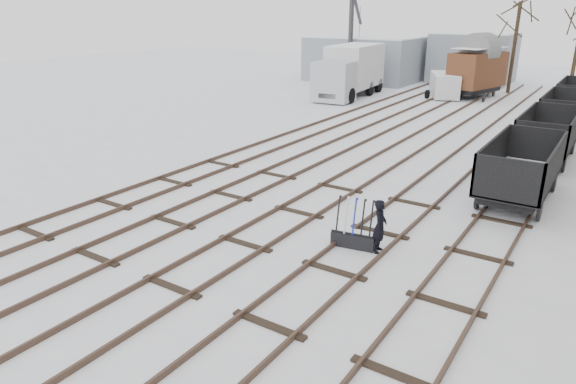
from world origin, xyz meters
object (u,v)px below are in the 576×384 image
Objects in this scene: box_van_wagon at (477,69)px; crane at (351,60)px; worker at (380,226)px; panel_van at (444,85)px; freight_wagon_a at (520,178)px; ground_frame at (354,238)px; lorry at (350,71)px.

crane is (-11.19, 0.59, 0.07)m from box_van_wagon.
worker is 0.35× the size of panel_van.
crane reaches higher than box_van_wagon.
freight_wagon_a reaches higher than worker.
freight_wagon_a is 0.98× the size of box_van_wagon.
box_van_wagon is at bearing 5.14° from panel_van.
crane is (-15.26, 29.90, 2.00)m from ground_frame.
box_van_wagon reaches higher than freight_wagon_a.
box_van_wagon reaches higher than ground_frame.
worker is at bearing -1.64° from ground_frame.
crane is at bearing 16.12° from worker.
worker is 33.86m from crane.
worker is at bearing -65.98° from lorry.
lorry is at bearing 16.54° from worker.
freight_wagon_a is 23.56m from lorry.
freight_wagon_a is 0.62× the size of crane.
ground_frame is 0.94× the size of worker.
ground_frame is at bearing -66.72° from box_van_wagon.
ground_frame is at bearing 85.46° from worker.
lorry is at bearing 132.00° from freight_wagon_a.
box_van_wagon is (-4.07, 29.31, 1.93)m from ground_frame.
freight_wagon_a is at bearing -52.66° from lorry.
crane is at bearing 144.54° from panel_van.
panel_van is at bearing -134.99° from box_van_wagon.
panel_van is at bearing 1.67° from worker.
box_van_wagon is 9.79m from lorry.
box_van_wagon is at bearing 88.68° from ground_frame.
box_van_wagon is 2.69m from panel_van.
worker reaches higher than ground_frame.
freight_wagon_a is at bearing -32.48° from worker.
ground_frame is 0.28× the size of freight_wagon_a.
lorry is (-15.74, 17.49, 1.18)m from freight_wagon_a.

